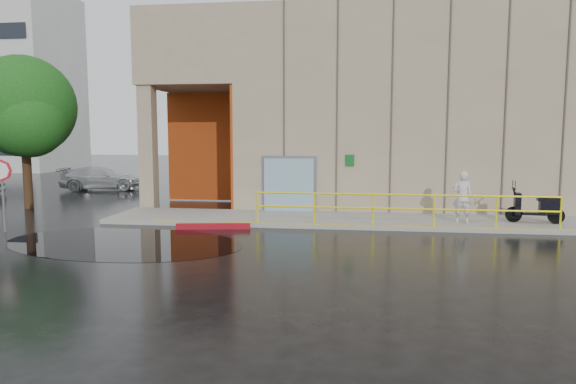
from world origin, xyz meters
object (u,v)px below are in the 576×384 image
red_curb (213,226)px  car_c (102,178)px  scooter (536,199)px  tree_near (25,110)px  person (462,197)px  stop_sign (1,179)px

red_curb → car_c: (-9.38, 10.70, 0.55)m
scooter → tree_near: size_ratio=0.29×
red_curb → scooter: bearing=9.2°
scooter → person: bearing=-167.9°
scooter → car_c: (-19.87, 9.00, -0.32)m
person → car_c: size_ratio=0.39×
scooter → tree_near: (-19.27, 1.77, 3.08)m
person → car_c: bearing=-18.8°
car_c → tree_near: 8.01m
red_curb → car_c: 14.24m
car_c → tree_near: size_ratio=0.70×
stop_sign → tree_near: (-2.41, 4.84, 2.34)m
scooter → car_c: scooter is taller
person → red_curb: 8.27m
scooter → tree_near: bearing=-178.5°
tree_near → stop_sign: bearing=-63.5°
person → scooter: 2.41m
stop_sign → red_curb: size_ratio=0.96×
red_curb → person: bearing=10.3°
car_c → red_curb: bearing=-150.6°
person → tree_near: size_ratio=0.27×
scooter → stop_sign: bearing=-162.9°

